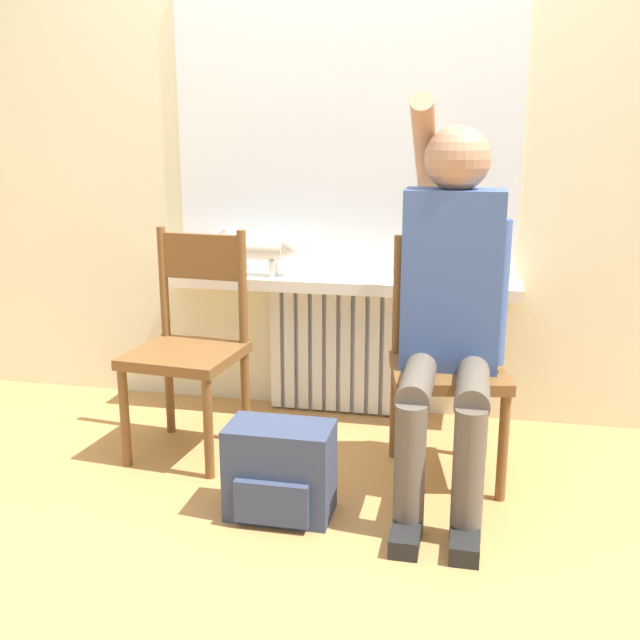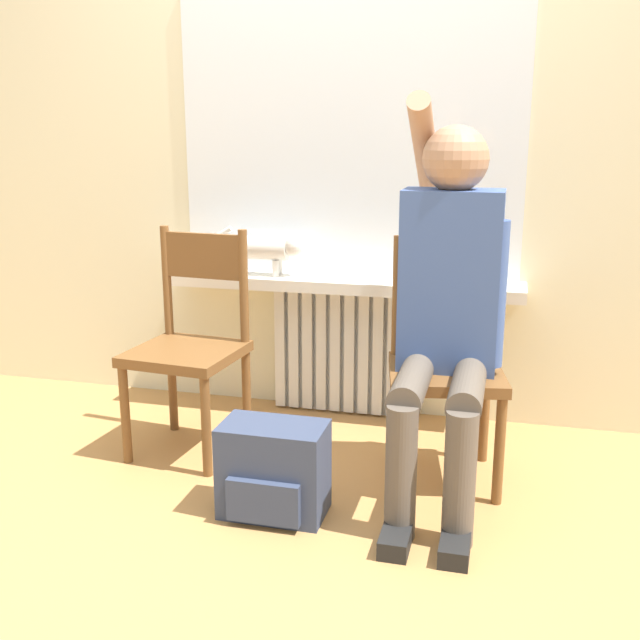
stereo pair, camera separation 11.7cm
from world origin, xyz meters
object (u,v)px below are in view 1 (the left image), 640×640
(chair_right, at_px, (447,359))
(cat, at_px, (257,248))
(chair_left, at_px, (190,343))
(backpack, at_px, (280,471))
(person, at_px, (451,296))

(chair_right, distance_m, cat, 1.02)
(chair_left, xyz_separation_m, cat, (0.14, 0.46, 0.31))
(chair_left, bearing_deg, backpack, -37.18)
(chair_left, xyz_separation_m, backpack, (0.48, -0.44, -0.29))
(backpack, bearing_deg, chair_left, 137.48)
(chair_right, xyz_separation_m, cat, (-0.85, 0.46, 0.31))
(chair_right, relative_size, backpack, 2.52)
(cat, height_order, backpack, cat)
(chair_left, height_order, backpack, chair_left)
(person, xyz_separation_m, backpack, (-0.52, -0.33, -0.55))
(chair_right, xyz_separation_m, person, (0.01, -0.11, 0.26))
(person, xyz_separation_m, cat, (-0.86, 0.57, 0.05))
(chair_left, relative_size, chair_right, 1.00)
(chair_right, height_order, backpack, chair_right)
(backpack, bearing_deg, chair_right, 40.47)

